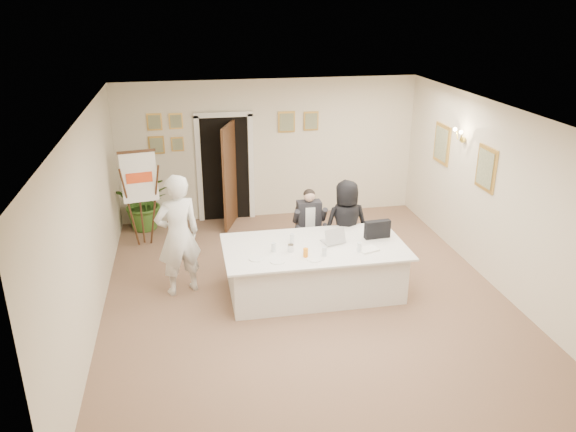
{
  "coord_description": "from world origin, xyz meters",
  "views": [
    {
      "loc": [
        -1.65,
        -7.36,
        4.29
      ],
      "look_at": [
        -0.16,
        0.6,
        1.1
      ],
      "focal_mm": 35.0,
      "sensor_mm": 36.0,
      "label": 1
    }
  ],
  "objects_px": {
    "standing_man": "(178,235)",
    "standing_woman": "(346,224)",
    "oj_glass": "(306,253)",
    "potted_palm": "(145,202)",
    "paper_stack": "(368,250)",
    "laptop_bag": "(377,229)",
    "flip_chart": "(141,203)",
    "steel_jug": "(291,248)",
    "conference_table": "(314,269)",
    "seated_man": "(309,225)",
    "laptop": "(333,233)"
  },
  "relations": [
    {
      "from": "standing_man",
      "to": "potted_palm",
      "type": "distance_m",
      "value": 2.8
    },
    {
      "from": "flip_chart",
      "to": "oj_glass",
      "type": "bearing_deg",
      "value": -46.77
    },
    {
      "from": "steel_jug",
      "to": "flip_chart",
      "type": "bearing_deg",
      "value": 133.51
    },
    {
      "from": "laptop",
      "to": "oj_glass",
      "type": "height_order",
      "value": "laptop"
    },
    {
      "from": "flip_chart",
      "to": "laptop",
      "type": "relative_size",
      "value": 4.97
    },
    {
      "from": "flip_chart",
      "to": "laptop",
      "type": "distance_m",
      "value": 3.67
    },
    {
      "from": "standing_woman",
      "to": "oj_glass",
      "type": "bearing_deg",
      "value": 47.92
    },
    {
      "from": "conference_table",
      "to": "steel_jug",
      "type": "bearing_deg",
      "value": -161.52
    },
    {
      "from": "paper_stack",
      "to": "laptop_bag",
      "type": "bearing_deg",
      "value": 56.58
    },
    {
      "from": "conference_table",
      "to": "paper_stack",
      "type": "bearing_deg",
      "value": -22.2
    },
    {
      "from": "standing_man",
      "to": "laptop_bag",
      "type": "xyz_separation_m",
      "value": [
        3.03,
        -0.26,
        -0.03
      ]
    },
    {
      "from": "standing_woman",
      "to": "paper_stack",
      "type": "xyz_separation_m",
      "value": [
        0.03,
        -1.08,
        0.03
      ]
    },
    {
      "from": "conference_table",
      "to": "seated_man",
      "type": "bearing_deg",
      "value": 81.14
    },
    {
      "from": "flip_chart",
      "to": "laptop_bag",
      "type": "height_order",
      "value": "flip_chart"
    },
    {
      "from": "flip_chart",
      "to": "paper_stack",
      "type": "height_order",
      "value": "flip_chart"
    },
    {
      "from": "standing_man",
      "to": "laptop_bag",
      "type": "relative_size",
      "value": 4.71
    },
    {
      "from": "flip_chart",
      "to": "laptop",
      "type": "xyz_separation_m",
      "value": [
        2.97,
        -2.16,
        0.1
      ]
    },
    {
      "from": "oj_glass",
      "to": "potted_palm",
      "type": "bearing_deg",
      "value": 125.51
    },
    {
      "from": "standing_woman",
      "to": "laptop_bag",
      "type": "xyz_separation_m",
      "value": [
        0.31,
        -0.66,
        0.16
      ]
    },
    {
      "from": "laptop_bag",
      "to": "paper_stack",
      "type": "bearing_deg",
      "value": -127.74
    },
    {
      "from": "standing_man",
      "to": "oj_glass",
      "type": "bearing_deg",
      "value": 137.27
    },
    {
      "from": "flip_chart",
      "to": "laptop_bag",
      "type": "relative_size",
      "value": 4.39
    },
    {
      "from": "standing_man",
      "to": "laptop_bag",
      "type": "height_order",
      "value": "standing_man"
    },
    {
      "from": "conference_table",
      "to": "flip_chart",
      "type": "xyz_separation_m",
      "value": [
        -2.66,
        2.26,
        0.43
      ]
    },
    {
      "from": "laptop",
      "to": "laptop_bag",
      "type": "distance_m",
      "value": 0.71
    },
    {
      "from": "laptop",
      "to": "conference_table",
      "type": "bearing_deg",
      "value": -178.22
    },
    {
      "from": "standing_woman",
      "to": "steel_jug",
      "type": "distance_m",
      "value": 1.43
    },
    {
      "from": "potted_palm",
      "to": "laptop_bag",
      "type": "bearing_deg",
      "value": -38.8
    },
    {
      "from": "conference_table",
      "to": "oj_glass",
      "type": "height_order",
      "value": "oj_glass"
    },
    {
      "from": "flip_chart",
      "to": "standing_woman",
      "type": "xyz_separation_m",
      "value": [
        3.38,
        -1.48,
        -0.06
      ]
    },
    {
      "from": "potted_palm",
      "to": "steel_jug",
      "type": "distance_m",
      "value": 3.94
    },
    {
      "from": "seated_man",
      "to": "oj_glass",
      "type": "relative_size",
      "value": 9.9
    },
    {
      "from": "flip_chart",
      "to": "oj_glass",
      "type": "distance_m",
      "value": 3.57
    },
    {
      "from": "standing_man",
      "to": "standing_woman",
      "type": "xyz_separation_m",
      "value": [
        2.72,
        0.4,
        -0.19
      ]
    },
    {
      "from": "flip_chart",
      "to": "oj_glass",
      "type": "height_order",
      "value": "flip_chart"
    },
    {
      "from": "laptop",
      "to": "oj_glass",
      "type": "distance_m",
      "value": 0.69
    },
    {
      "from": "oj_glass",
      "to": "steel_jug",
      "type": "relative_size",
      "value": 1.18
    },
    {
      "from": "standing_woman",
      "to": "oj_glass",
      "type": "relative_size",
      "value": 11.62
    },
    {
      "from": "conference_table",
      "to": "standing_woman",
      "type": "height_order",
      "value": "standing_woman"
    },
    {
      "from": "potted_palm",
      "to": "paper_stack",
      "type": "xyz_separation_m",
      "value": [
        3.4,
        -3.38,
        0.23
      ]
    },
    {
      "from": "laptop",
      "to": "laptop_bag",
      "type": "height_order",
      "value": "laptop_bag"
    },
    {
      "from": "potted_palm",
      "to": "flip_chart",
      "type": "bearing_deg",
      "value": -90.25
    },
    {
      "from": "standing_man",
      "to": "laptop",
      "type": "xyz_separation_m",
      "value": [
        2.32,
        -0.28,
        -0.03
      ]
    },
    {
      "from": "conference_table",
      "to": "standing_man",
      "type": "xyz_separation_m",
      "value": [
        -2.01,
        0.38,
        0.55
      ]
    },
    {
      "from": "standing_man",
      "to": "standing_woman",
      "type": "relative_size",
      "value": 1.25
    },
    {
      "from": "seated_man",
      "to": "standing_woman",
      "type": "bearing_deg",
      "value": -35.83
    },
    {
      "from": "conference_table",
      "to": "potted_palm",
      "type": "distance_m",
      "value": 4.07
    },
    {
      "from": "conference_table",
      "to": "seated_man",
      "type": "xyz_separation_m",
      "value": [
        0.18,
        1.13,
        0.25
      ]
    },
    {
      "from": "conference_table",
      "to": "laptop_bag",
      "type": "xyz_separation_m",
      "value": [
        1.02,
        0.12,
        0.52
      ]
    },
    {
      "from": "flip_chart",
      "to": "laptop_bag",
      "type": "xyz_separation_m",
      "value": [
        3.68,
        -2.14,
        0.1
      ]
    }
  ]
}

